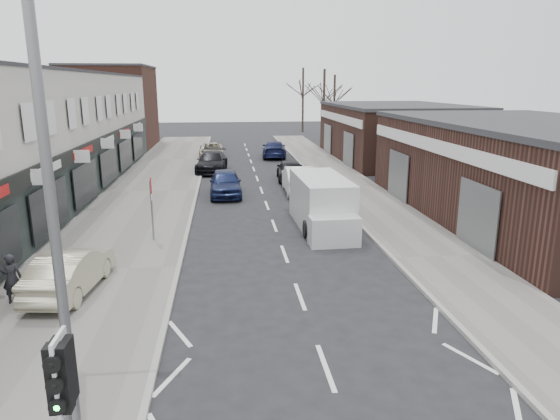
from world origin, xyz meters
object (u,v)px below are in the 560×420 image
object	(u,v)px
parked_car_left_a	(225,183)
parked_car_right_a	(299,179)
street_lamp	(64,208)
white_van	(322,204)
parked_car_left_c	(211,150)
parked_car_right_c	(274,149)
traffic_light	(64,391)
parked_car_right_b	(290,170)
parked_car_left_b	(212,162)
warning_sign	(152,191)
sedan_on_pavement	(70,271)
pedestrian	(12,279)

from	to	relation	value
parked_car_left_a	parked_car_right_a	xyz separation A→B (m)	(4.40, 0.30, 0.05)
street_lamp	white_van	size ratio (longest dim) A/B	1.34
parked_car_left_a	parked_car_left_c	distance (m)	16.31
white_van	parked_car_right_a	bearing A→B (deg)	87.54
parked_car_right_a	parked_car_right_c	size ratio (longest dim) A/B	0.97
traffic_light	parked_car_right_b	xyz separation A→B (m)	(6.60, 27.07, -1.69)
white_van	parked_car_right_a	xyz separation A→B (m)	(0.08, 7.54, -0.28)
street_lamp	parked_car_left_b	distance (m)	30.23
white_van	parked_car_right_a	distance (m)	7.55
parked_car_left_b	parked_car_right_c	bearing A→B (deg)	57.33
parked_car_left_a	parked_car_right_c	size ratio (longest dim) A/B	0.88
parked_car_right_b	warning_sign	bearing A→B (deg)	63.85
parked_car_left_b	parked_car_left_c	bearing A→B (deg)	96.46
sedan_on_pavement	parked_car_left_c	xyz separation A→B (m)	(3.61, 30.13, -0.17)
parked_car_left_c	parked_car_right_b	bearing A→B (deg)	-65.78
sedan_on_pavement	parked_car_right_a	bearing A→B (deg)	-116.04
white_van	parked_car_left_a	bearing A→B (deg)	118.95
traffic_light	parked_car_left_b	xyz separation A→B (m)	(1.23, 31.17, -1.67)
traffic_light	parked_car_left_a	world-z (taller)	traffic_light
street_lamp	parked_car_left_a	size ratio (longest dim) A/B	1.79
traffic_light	parked_car_right_c	xyz separation A→B (m)	(6.60, 38.18, -1.68)
sedan_on_pavement	parked_car_right_b	distance (m)	20.36
street_lamp	parked_car_right_b	xyz separation A→B (m)	(6.73, 25.86, -3.89)
street_lamp	parked_car_left_a	distance (m)	22.03
warning_sign	parked_car_right_b	distance (m)	15.06
parked_car_left_a	parked_car_left_b	bearing A→B (deg)	95.73
parked_car_right_a	parked_car_right_c	distance (m)	15.10
sedan_on_pavement	parked_car_right_b	xyz separation A→B (m)	(9.21, 18.16, -0.06)
parked_car_left_c	parked_car_right_a	distance (m)	16.92
parked_car_right_b	parked_car_right_c	bearing A→B (deg)	-86.75
parked_car_left_b	parked_car_right_a	distance (m)	9.71
street_lamp	parked_car_right_b	bearing A→B (deg)	75.42
warning_sign	pedestrian	world-z (taller)	warning_sign
parked_car_right_b	pedestrian	bearing A→B (deg)	63.76
parked_car_right_c	street_lamp	bearing A→B (deg)	84.73
parked_car_left_c	parked_car_right_c	world-z (taller)	parked_car_right_c
traffic_light	sedan_on_pavement	distance (m)	9.43
sedan_on_pavement	parked_car_left_b	distance (m)	22.58
warning_sign	parked_car_right_a	world-z (taller)	warning_sign
warning_sign	parked_car_left_a	bearing A→B (deg)	71.34
pedestrian	traffic_light	bearing A→B (deg)	104.80
parked_car_left_b	parked_car_left_c	xyz separation A→B (m)	(-0.23, 7.87, -0.12)
pedestrian	parked_car_left_b	bearing A→B (deg)	-114.33
pedestrian	parked_car_right_b	world-z (taller)	pedestrian
parked_car_right_a	parked_car_right_b	size ratio (longest dim) A/B	1.15
parked_car_left_c	parked_car_right_c	size ratio (longest dim) A/B	0.89
white_van	parked_car_right_a	size ratio (longest dim) A/B	1.22
sedan_on_pavement	parked_car_left_a	bearing A→B (deg)	-102.14
parked_car_right_a	parked_car_left_c	bearing A→B (deg)	-69.53
parked_car_right_c	parked_car_right_a	bearing A→B (deg)	95.04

